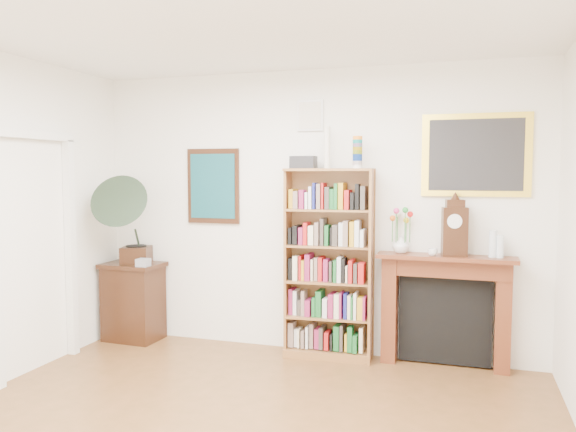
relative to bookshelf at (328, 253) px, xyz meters
The scene contains 15 objects.
room 2.37m from the bookshelf, 95.58° to the right, with size 4.51×5.01×2.81m.
door_casing 2.69m from the bookshelf, 155.11° to the right, with size 0.08×1.02×2.17m.
teal_poster 1.43m from the bookshelf, behind, with size 0.58×0.04×0.78m.
small_picture 1.35m from the bookshelf, 146.58° to the left, with size 0.26×0.04×0.30m.
gilt_painting 1.62m from the bookshelf, ahead, with size 0.95×0.04×0.75m.
bookshelf is the anchor object (origin of this frame).
side_cabinet 2.21m from the bookshelf, behind, with size 0.61×0.44×0.83m, color black.
fireplace 1.17m from the bookshelf, ahead, with size 1.24×0.32×1.04m.
gramophone 2.13m from the bookshelf, behind, with size 0.75×0.84×0.93m.
cd_stack 1.92m from the bookshelf, behind, with size 0.12×0.12×0.08m, color #A8A9B4.
mantel_clock 1.19m from the bookshelf, ahead, with size 0.24×0.16×0.51m.
flower_vase 0.69m from the bookshelf, ahead, with size 0.15×0.15×0.16m, color silver.
teacup 0.98m from the bookshelf, ahead, with size 0.08×0.08×0.07m, color silver.
bottle_left 1.49m from the bookshelf, ahead, with size 0.07×0.07×0.24m, color silver.
bottle_right 1.55m from the bookshelf, ahead, with size 0.06×0.06×0.20m, color silver.
Camera 1 is at (1.46, -2.88, 1.79)m, focal length 35.00 mm.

